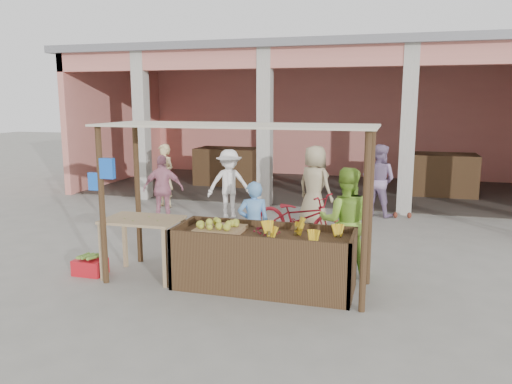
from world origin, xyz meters
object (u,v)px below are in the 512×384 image
(fruit_stall, at_px, (264,262))
(vendor_green, at_px, (345,218))
(vendor_blue, at_px, (254,222))
(red_crate, at_px, (90,267))
(side_table, at_px, (143,228))
(motorcycle, at_px, (299,217))

(fruit_stall, relative_size, vendor_green, 1.45)
(vendor_blue, bearing_deg, fruit_stall, 93.93)
(fruit_stall, bearing_deg, vendor_blue, 114.97)
(red_crate, bearing_deg, side_table, 9.95)
(vendor_blue, relative_size, motorcycle, 0.76)
(red_crate, relative_size, motorcycle, 0.24)
(vendor_blue, bearing_deg, vendor_green, 162.16)
(red_crate, relative_size, vendor_blue, 0.31)
(vendor_blue, height_order, vendor_green, vendor_green)
(side_table, height_order, vendor_blue, vendor_blue)
(vendor_blue, xyz_separation_m, motorcycle, (0.46, 1.53, -0.24))
(motorcycle, bearing_deg, red_crate, 152.77)
(motorcycle, bearing_deg, vendor_green, -124.79)
(vendor_green, bearing_deg, motorcycle, -59.56)
(fruit_stall, distance_m, vendor_blue, 1.04)
(vendor_green, xyz_separation_m, motorcycle, (-1.02, 1.45, -0.37))
(red_crate, distance_m, vendor_blue, 2.69)
(red_crate, distance_m, motorcycle, 3.88)
(red_crate, xyz_separation_m, vendor_green, (3.86, 1.17, 0.77))
(fruit_stall, bearing_deg, red_crate, -175.92)
(red_crate, height_order, vendor_blue, vendor_blue)
(fruit_stall, height_order, vendor_green, vendor_green)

